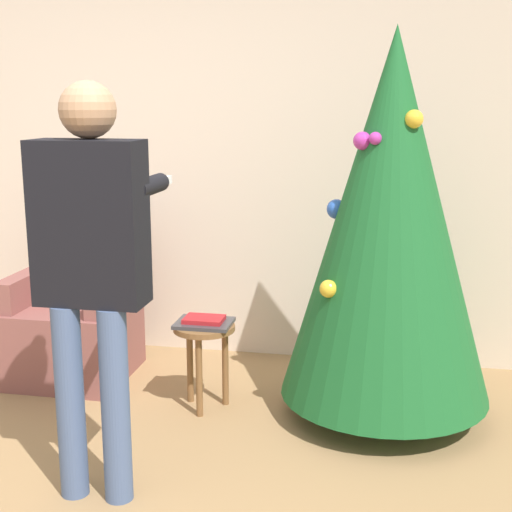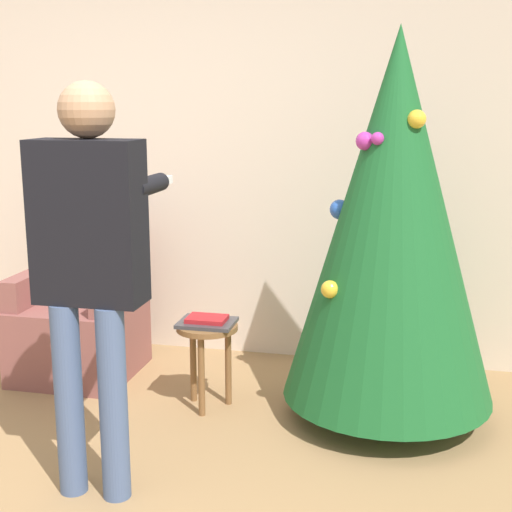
% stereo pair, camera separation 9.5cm
% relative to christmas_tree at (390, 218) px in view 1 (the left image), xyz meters
% --- Properties ---
extents(wall_back, '(8.00, 0.06, 2.70)m').
position_rel_christmas_tree_xyz_m(wall_back, '(-1.30, 0.85, 0.27)').
color(wall_back, beige).
rests_on(wall_back, ground_plane).
extents(christmas_tree, '(1.10, 1.10, 2.03)m').
position_rel_christmas_tree_xyz_m(christmas_tree, '(0.00, 0.00, 0.00)').
color(christmas_tree, brown).
rests_on(christmas_tree, ground_plane).
extents(armchair, '(0.68, 0.68, 0.99)m').
position_rel_christmas_tree_xyz_m(armchair, '(-1.88, 0.25, -0.73)').
color(armchair, brown).
rests_on(armchair, ground_plane).
extents(person_standing, '(0.46, 0.57, 1.75)m').
position_rel_christmas_tree_xyz_m(person_standing, '(-1.19, -1.00, -0.02)').
color(person_standing, '#475B84').
rests_on(person_standing, ground_plane).
extents(side_stool, '(0.34, 0.34, 0.48)m').
position_rel_christmas_tree_xyz_m(side_stool, '(-0.97, -0.09, -0.70)').
color(side_stool, brown).
rests_on(side_stool, ground_plane).
extents(laptop, '(0.30, 0.24, 0.02)m').
position_rel_christmas_tree_xyz_m(laptop, '(-0.97, -0.09, -0.59)').
color(laptop, '#38383D').
rests_on(laptop, side_stool).
extents(book, '(0.21, 0.15, 0.02)m').
position_rel_christmas_tree_xyz_m(book, '(-0.97, -0.09, -0.57)').
color(book, '#B21E23').
rests_on(book, laptop).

